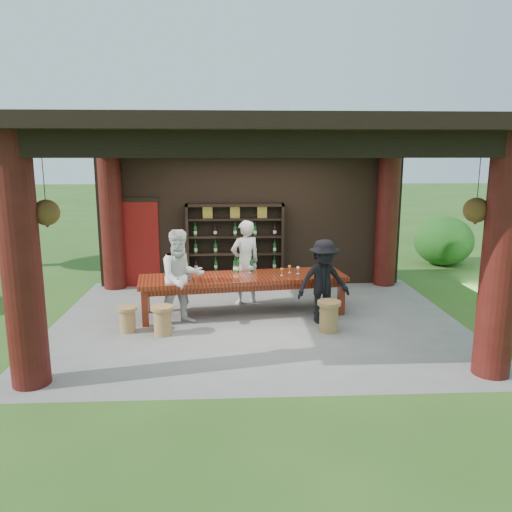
{
  "coord_description": "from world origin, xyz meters",
  "views": [
    {
      "loc": [
        -0.46,
        -8.76,
        3.01
      ],
      "look_at": [
        0.0,
        0.4,
        1.15
      ],
      "focal_mm": 35.0,
      "sensor_mm": 36.0,
      "label": 1
    }
  ],
  "objects_px": {
    "host": "(245,262)",
    "guest_man": "(323,282)",
    "wine_shelf": "(235,246)",
    "guest_woman": "(181,278)",
    "stool_far_left": "(128,319)",
    "napkin_basket": "(185,275)",
    "stool_near_left": "(163,320)",
    "stool_near_right": "(329,315)",
    "tasting_table": "(243,281)"
  },
  "relations": [
    {
      "from": "host",
      "to": "wine_shelf",
      "type": "bearing_deg",
      "value": -104.54
    },
    {
      "from": "guest_woman",
      "to": "guest_man",
      "type": "relative_size",
      "value": 1.13
    },
    {
      "from": "host",
      "to": "guest_woman",
      "type": "distance_m",
      "value": 1.72
    },
    {
      "from": "wine_shelf",
      "to": "stool_far_left",
      "type": "distance_m",
      "value": 3.54
    },
    {
      "from": "stool_near_right",
      "to": "napkin_basket",
      "type": "bearing_deg",
      "value": 161.29
    },
    {
      "from": "host",
      "to": "napkin_basket",
      "type": "xyz_separation_m",
      "value": [
        -1.15,
        -0.9,
        -0.04
      ]
    },
    {
      "from": "guest_woman",
      "to": "napkin_basket",
      "type": "bearing_deg",
      "value": 61.0
    },
    {
      "from": "guest_man",
      "to": "napkin_basket",
      "type": "relative_size",
      "value": 5.9
    },
    {
      "from": "tasting_table",
      "to": "guest_man",
      "type": "relative_size",
      "value": 2.61
    },
    {
      "from": "wine_shelf",
      "to": "host",
      "type": "relative_size",
      "value": 1.28
    },
    {
      "from": "stool_near_left",
      "to": "host",
      "type": "xyz_separation_m",
      "value": [
        1.46,
        1.8,
        0.6
      ]
    },
    {
      "from": "stool_near_left",
      "to": "guest_woman",
      "type": "xyz_separation_m",
      "value": [
        0.28,
        0.55,
        0.6
      ]
    },
    {
      "from": "stool_near_left",
      "to": "stool_near_right",
      "type": "distance_m",
      "value": 2.86
    },
    {
      "from": "napkin_basket",
      "to": "guest_man",
      "type": "bearing_deg",
      "value": -8.76
    },
    {
      "from": "guest_woman",
      "to": "guest_man",
      "type": "xyz_separation_m",
      "value": [
        2.56,
        -0.04,
        -0.1
      ]
    },
    {
      "from": "stool_near_right",
      "to": "napkin_basket",
      "type": "xyz_separation_m",
      "value": [
        -2.55,
        0.86,
        0.53
      ]
    },
    {
      "from": "wine_shelf",
      "to": "stool_near_right",
      "type": "xyz_separation_m",
      "value": [
        1.59,
        -3.02,
        -0.69
      ]
    },
    {
      "from": "stool_near_left",
      "to": "stool_near_right",
      "type": "height_order",
      "value": "stool_near_right"
    },
    {
      "from": "tasting_table",
      "to": "host",
      "type": "relative_size",
      "value": 2.32
    },
    {
      "from": "stool_near_left",
      "to": "stool_far_left",
      "type": "distance_m",
      "value": 0.65
    },
    {
      "from": "napkin_basket",
      "to": "guest_woman",
      "type": "bearing_deg",
      "value": -94.61
    },
    {
      "from": "tasting_table",
      "to": "stool_near_right",
      "type": "relative_size",
      "value": 7.44
    },
    {
      "from": "tasting_table",
      "to": "napkin_basket",
      "type": "distance_m",
      "value": 1.12
    },
    {
      "from": "wine_shelf",
      "to": "stool_far_left",
      "type": "relative_size",
      "value": 4.93
    },
    {
      "from": "stool_near_right",
      "to": "guest_man",
      "type": "height_order",
      "value": "guest_man"
    },
    {
      "from": "wine_shelf",
      "to": "stool_near_right",
      "type": "height_order",
      "value": "wine_shelf"
    },
    {
      "from": "stool_near_left",
      "to": "guest_man",
      "type": "relative_size",
      "value": 0.33
    },
    {
      "from": "stool_near_right",
      "to": "host",
      "type": "relative_size",
      "value": 0.31
    },
    {
      "from": "wine_shelf",
      "to": "guest_woman",
      "type": "relative_size",
      "value": 1.28
    },
    {
      "from": "tasting_table",
      "to": "napkin_basket",
      "type": "height_order",
      "value": "napkin_basket"
    },
    {
      "from": "stool_far_left",
      "to": "guest_man",
      "type": "xyz_separation_m",
      "value": [
        3.46,
        0.34,
        0.53
      ]
    },
    {
      "from": "wine_shelf",
      "to": "guest_woman",
      "type": "bearing_deg",
      "value": -111.46
    },
    {
      "from": "stool_near_left",
      "to": "host",
      "type": "distance_m",
      "value": 2.39
    },
    {
      "from": "stool_near_right",
      "to": "host",
      "type": "height_order",
      "value": "host"
    },
    {
      "from": "stool_near_right",
      "to": "guest_woman",
      "type": "relative_size",
      "value": 0.31
    },
    {
      "from": "tasting_table",
      "to": "stool_near_right",
      "type": "distance_m",
      "value": 1.84
    },
    {
      "from": "stool_near_right",
      "to": "stool_near_left",
      "type": "bearing_deg",
      "value": -179.32
    },
    {
      "from": "stool_near_right",
      "to": "stool_far_left",
      "type": "xyz_separation_m",
      "value": [
        -3.48,
        0.13,
        -0.05
      ]
    },
    {
      "from": "wine_shelf",
      "to": "guest_woman",
      "type": "distance_m",
      "value": 2.7
    },
    {
      "from": "stool_near_left",
      "to": "tasting_table",
      "type": "bearing_deg",
      "value": 37.88
    },
    {
      "from": "stool_far_left",
      "to": "napkin_basket",
      "type": "bearing_deg",
      "value": 38.01
    },
    {
      "from": "napkin_basket",
      "to": "host",
      "type": "bearing_deg",
      "value": 38.05
    },
    {
      "from": "stool_near_right",
      "to": "tasting_table",
      "type": "bearing_deg",
      "value": 144.18
    },
    {
      "from": "tasting_table",
      "to": "guest_woman",
      "type": "xyz_separation_m",
      "value": [
        -1.11,
        -0.54,
        0.23
      ]
    },
    {
      "from": "wine_shelf",
      "to": "stool_near_left",
      "type": "height_order",
      "value": "wine_shelf"
    },
    {
      "from": "host",
      "to": "guest_man",
      "type": "height_order",
      "value": "host"
    },
    {
      "from": "guest_man",
      "to": "stool_near_right",
      "type": "bearing_deg",
      "value": -99.09
    },
    {
      "from": "wine_shelf",
      "to": "stool_far_left",
      "type": "bearing_deg",
      "value": -123.22
    },
    {
      "from": "tasting_table",
      "to": "wine_shelf",
      "type": "bearing_deg",
      "value": 93.73
    },
    {
      "from": "stool_far_left",
      "to": "host",
      "type": "bearing_deg",
      "value": 38.04
    }
  ]
}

